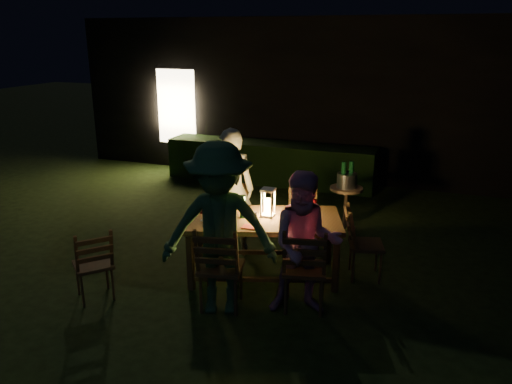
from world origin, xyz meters
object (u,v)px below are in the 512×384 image
(chair_far_left, at_px, (232,230))
(chair_spare, at_px, (95,276))
(person_opp_left, at_px, (219,230))
(chair_far_right, at_px, (304,232))
(side_table, at_px, (346,192))
(dining_table, at_px, (264,224))
(lantern, at_px, (268,204))
(ice_bucket, at_px, (347,180))
(chair_near_right, at_px, (304,283))
(bottle_bucket_b, at_px, (351,177))
(bottle_table, at_px, (243,207))
(chair_near_left, at_px, (221,282))
(bottle_bucket_a, at_px, (343,178))
(person_opp_right, at_px, (306,244))
(person_house_side, at_px, (231,190))
(chair_end, at_px, (364,256))

(chair_far_left, relative_size, chair_spare, 1.08)
(chair_far_left, height_order, person_opp_left, person_opp_left)
(chair_far_right, relative_size, side_table, 1.33)
(chair_far_left, bearing_deg, side_table, -153.15)
(dining_table, height_order, lantern, lantern)
(ice_bucket, bearing_deg, chair_near_right, -90.00)
(chair_near_right, relative_size, side_table, 1.53)
(lantern, height_order, bottle_bucket_b, lantern)
(chair_spare, xyz_separation_m, bottle_table, (1.36, 1.10, 0.63))
(chair_near_right, bearing_deg, dining_table, 125.86)
(chair_near_right, distance_m, chair_far_right, 1.54)
(chair_near_left, distance_m, side_table, 2.91)
(chair_far_left, height_order, ice_bucket, chair_far_left)
(person_opp_left, xyz_separation_m, bottle_bucket_a, (0.79, 2.77, -0.10))
(dining_table, relative_size, person_opp_right, 1.30)
(person_house_side, distance_m, bottle_bucket_b, 1.91)
(bottle_bucket_b, bearing_deg, chair_far_right, -113.14)
(chair_near_right, bearing_deg, person_opp_right, -81.81)
(chair_far_right, relative_size, lantern, 2.55)
(chair_far_right, bearing_deg, bottle_bucket_b, -137.33)
(bottle_table, bearing_deg, chair_far_left, 122.87)
(chair_far_left, xyz_separation_m, bottle_bucket_a, (1.29, 1.26, 0.54))
(chair_far_right, relative_size, chair_spare, 0.99)
(chair_near_right, distance_m, person_opp_left, 1.09)
(person_opp_right, bearing_deg, bottle_table, 130.49)
(chair_far_right, distance_m, chair_spare, 2.80)
(bottle_bucket_a, bearing_deg, chair_spare, -126.22)
(chair_far_right, distance_m, chair_end, 1.03)
(bottle_bucket_a, xyz_separation_m, bottle_bucket_b, (0.10, 0.08, 0.00))
(chair_spare, bearing_deg, person_opp_left, -37.54)
(person_house_side, distance_m, bottle_table, 0.85)
(person_opp_left, xyz_separation_m, side_table, (0.84, 2.81, -0.34))
(bottle_bucket_a, bearing_deg, chair_near_right, -88.83)
(chair_near_right, distance_m, ice_bucket, 2.53)
(chair_near_left, relative_size, person_opp_right, 0.66)
(chair_spare, bearing_deg, bottle_bucket_a, 5.96)
(chair_far_left, bearing_deg, bottle_table, 105.51)
(chair_near_right, bearing_deg, person_opp_left, -171.17)
(chair_near_left, distance_m, chair_far_right, 1.84)
(chair_near_right, height_order, chair_end, chair_near_right)
(person_opp_right, relative_size, person_opp_left, 0.84)
(chair_end, distance_m, bottle_table, 1.61)
(chair_far_left, distance_m, bottle_table, 1.00)
(ice_bucket, xyz_separation_m, bottle_bucket_b, (0.05, 0.04, 0.05))
(chair_spare, height_order, lantern, lantern)
(chair_end, distance_m, person_opp_left, 1.98)
(ice_bucket, bearing_deg, person_opp_left, -106.59)
(chair_near_left, distance_m, person_opp_right, 1.02)
(chair_near_left, height_order, person_opp_left, person_opp_left)
(person_opp_right, xyz_separation_m, bottle_bucket_a, (-0.07, 2.49, 0.05))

